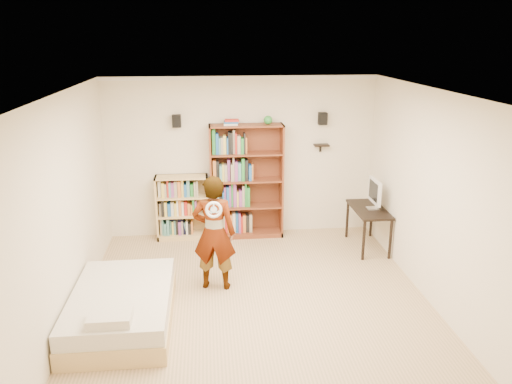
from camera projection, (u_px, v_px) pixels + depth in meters
ground at (256, 304)px, 6.46m from camera, size 4.50×5.00×0.01m
room_shell at (256, 173)px, 5.93m from camera, size 4.52×5.02×2.71m
crown_molding at (256, 95)px, 5.65m from camera, size 4.50×5.00×0.06m
speaker_left at (177, 121)px, 8.03m from camera, size 0.14×0.12×0.20m
speaker_right at (323, 119)px, 8.26m from camera, size 0.14×0.12×0.20m
wall_shelf at (321, 145)px, 8.41m from camera, size 0.25×0.16×0.02m
tall_bookshelf at (247, 182)px, 8.37m from camera, size 1.22×0.36×1.93m
low_bookshelf at (182, 207)px, 8.41m from camera, size 0.87×0.33×1.09m
computer_desk at (368, 228)px, 8.08m from camera, size 0.49×0.99×0.67m
imac at (373, 194)px, 7.89m from camera, size 0.14×0.49×0.48m
daybed at (122, 303)px, 5.95m from camera, size 1.17×1.80×0.53m
person at (214, 233)px, 6.66m from camera, size 0.64×0.48×1.59m
wii_wheel at (214, 210)px, 6.25m from camera, size 0.21×0.08×0.22m
navy_bag at (178, 226)px, 8.52m from camera, size 0.33×0.24×0.41m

